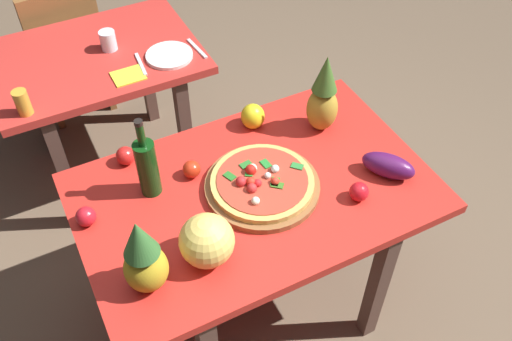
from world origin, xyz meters
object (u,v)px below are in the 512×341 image
melon (207,241)px  drinking_glass_water (108,40)px  background_table (99,75)px  drinking_glass_juice (23,102)px  pineapple_right (323,97)px  dining_chair (64,43)px  tomato_by_bottle (86,216)px  napkin_folded (128,76)px  tomato_beside_pepper (192,169)px  tomato_near_board (125,156)px  display_table (255,206)px  pizza (262,181)px  wine_bottle (147,166)px  pineapple_left (144,258)px  eggplant (388,166)px  tomato_at_corner (359,192)px  bell_pepper (253,116)px  dinner_plate (169,55)px  knife_utensil (197,48)px  fork_utensil (141,64)px  pizza_board (262,186)px

melon → drinking_glass_water: bearing=87.3°
background_table → drinking_glass_juice: drinking_glass_juice is taller
pineapple_right → background_table: bearing=126.6°
dining_chair → tomato_by_bottle: dining_chair is taller
pineapple_right → napkin_folded: (-0.59, 0.68, -0.15)m
background_table → tomato_beside_pepper: tomato_beside_pepper is taller
pineapple_right → tomato_near_board: pineapple_right is taller
display_table → pizza: 0.13m
drinking_glass_water → wine_bottle: bearing=-97.7°
display_table → napkin_folded: bearing=102.9°
wine_bottle → napkin_folded: 0.72m
pineapple_left → eggplant: 0.96m
wine_bottle → eggplant: wine_bottle is taller
drinking_glass_water → tomato_at_corner: bearing=-68.5°
eggplant → tomato_near_board: bearing=149.4°
tomato_beside_pepper → eggplant: bearing=-26.5°
pizza → bell_pepper: size_ratio=3.54×
dinner_plate → knife_utensil: dinner_plate is taller
bell_pepper → display_table: bearing=-115.8°
pineapple_left → fork_utensil: 1.19m
eggplant → tomato_by_bottle: bearing=165.2°
fork_utensil → knife_utensil: size_ratio=1.00×
wine_bottle → fork_utensil: 0.79m
dining_chair → eggplant: bearing=109.3°
napkin_folded → background_table: bearing=111.2°
eggplant → napkin_folded: size_ratio=1.43×
bell_pepper → background_table: bearing=119.4°
tomato_by_bottle → pizza: bearing=-12.3°
pizza_board → tomato_at_corner: size_ratio=5.98×
pineapple_left → pineapple_right: pineapple_right is taller
knife_utensil → wine_bottle: bearing=-128.9°
background_table → pineapple_right: 1.18m
tomato_at_corner → drinking_glass_water: size_ratio=0.75×
drinking_glass_water → pineapple_left: bearing=-101.5°
display_table → dinner_plate: bearing=88.7°
eggplant → tomato_beside_pepper: bearing=153.5°
eggplant → display_table: bearing=161.9°
tomato_at_corner → dinner_plate: tomato_at_corner is taller
bell_pepper → knife_utensil: (0.01, 0.61, -0.04)m
melon → background_table: bearing=90.9°
pineapple_left → tomato_beside_pepper: (0.30, 0.37, -0.10)m
wine_bottle → melon: (0.07, -0.36, -0.03)m
wine_bottle → tomato_beside_pepper: size_ratio=5.00×
pineapple_left → tomato_by_bottle: size_ratio=4.35×
tomato_beside_pepper → napkin_folded: (-0.02, 0.70, -0.03)m
display_table → bell_pepper: bearing=64.2°
dining_chair → knife_utensil: bearing=119.0°
wine_bottle → eggplant: (0.81, -0.32, -0.08)m
pineapple_right → fork_utensil: size_ratio=1.91×
pizza_board → tomato_near_board: 0.53m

